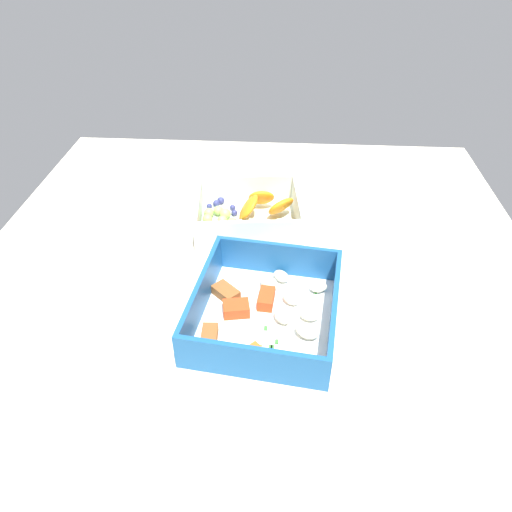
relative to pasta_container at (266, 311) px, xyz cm
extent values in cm
cube|color=beige|center=(11.43, 1.85, -2.62)|extent=(80.00, 80.00, 2.00)
cube|color=white|center=(-0.16, -0.04, -1.32)|extent=(20.46, 18.78, 0.60)
cube|color=#19518C|center=(-9.02, 1.12, 1.36)|extent=(2.74, 16.46, 4.76)
cube|color=#19518C|center=(8.70, -1.20, 1.36)|extent=(2.74, 16.46, 4.76)
cube|color=#19518C|center=(0.87, 7.86, 1.36)|extent=(17.20, 2.84, 4.76)
cube|color=#19518C|center=(-1.19, -7.93, 1.36)|extent=(17.20, 2.84, 4.76)
ellipsoid|color=beige|center=(-0.13, -5.33, -0.24)|extent=(1.82, 2.42, 1.13)
ellipsoid|color=beige|center=(5.07, -6.58, -0.23)|extent=(2.07, 2.58, 1.14)
ellipsoid|color=beige|center=(2.64, -3.07, -0.24)|extent=(2.62, 2.75, 1.13)
ellipsoid|color=beige|center=(5.27, -0.21, -0.05)|extent=(3.37, 3.28, 1.39)
ellipsoid|color=beige|center=(6.93, -1.74, -0.20)|extent=(2.87, 2.81, 1.18)
ellipsoid|color=beige|center=(-0.55, -2.06, -0.13)|extent=(3.12, 2.83, 1.28)
ellipsoid|color=beige|center=(-2.88, -4.96, -0.03)|extent=(3.04, 3.43, 1.42)
cube|color=brown|center=(-3.93, 6.25, -0.37)|extent=(2.94, 1.93, 1.30)
cube|color=#AD5B1E|center=(-6.66, 0.90, -0.39)|extent=(3.43, 3.43, 1.28)
cube|color=red|center=(2.50, 0.03, -0.25)|extent=(3.49, 2.18, 1.54)
cube|color=red|center=(0.52, 3.61, -0.29)|extent=(2.87, 3.55, 1.48)
cube|color=brown|center=(3.47, 5.23, -0.38)|extent=(3.89, 3.96, 1.28)
cube|color=#387A33|center=(-4.80, -0.81, -0.92)|extent=(0.60, 0.40, 0.20)
cube|color=#387A33|center=(-4.86, 0.35, -0.92)|extent=(0.60, 0.40, 0.20)
cube|color=#387A33|center=(4.82, -6.26, -0.92)|extent=(0.60, 0.40, 0.20)
cube|color=#387A33|center=(-4.82, -1.04, -0.92)|extent=(0.60, 0.40, 0.20)
cube|color=#387A33|center=(-3.93, -1.50, -0.92)|extent=(0.60, 0.40, 0.20)
cube|color=#387A33|center=(-1.91, -0.13, -0.92)|extent=(0.60, 0.40, 0.20)
cube|color=silver|center=(20.71, 3.66, -1.32)|extent=(15.37, 17.20, 0.60)
cube|color=silver|center=(14.13, 2.99, 1.22)|extent=(2.20, 15.86, 4.48)
cube|color=silver|center=(27.30, 4.33, 1.22)|extent=(2.20, 15.86, 4.48)
cube|color=silver|center=(19.94, 11.26, 1.22)|extent=(12.63, 1.87, 4.48)
cube|color=silver|center=(21.48, -3.94, 1.22)|extent=(12.63, 1.87, 4.48)
ellipsoid|color=orange|center=(21.98, -1.31, 1.23)|extent=(5.78, 5.82, 4.32)
ellipsoid|color=orange|center=(21.17, 3.67, 1.34)|extent=(4.72, 3.99, 4.52)
ellipsoid|color=orange|center=(24.48, 1.49, 1.16)|extent=(3.88, 4.42, 4.16)
cube|color=#F4EACC|center=(18.19, -1.33, -0.27)|extent=(3.04, 3.13, 1.51)
cube|color=#F4EACC|center=(17.55, 1.95, -0.07)|extent=(2.47, 3.24, 1.90)
cube|color=#F4EACC|center=(16.34, 4.92, -0.02)|extent=(4.12, 3.75, 2.01)
sphere|color=#9ECC60|center=(19.86, 9.96, -0.23)|extent=(1.58, 1.58, 1.58)
sphere|color=#9ECC60|center=(21.36, 7.38, -0.13)|extent=(1.78, 1.78, 1.78)
sphere|color=#9ECC60|center=(19.59, 7.62, -0.23)|extent=(1.58, 1.58, 1.58)
sphere|color=#9ECC60|center=(21.60, 10.00, -0.23)|extent=(1.59, 1.59, 1.59)
sphere|color=#9ECC60|center=(18.22, 9.85, -0.32)|extent=(1.40, 1.40, 1.40)
sphere|color=#9ECC60|center=(18.92, 6.01, -0.17)|extent=(1.71, 1.71, 1.71)
sphere|color=#9ECC60|center=(22.34, 8.56, -0.22)|extent=(1.60, 1.60, 1.60)
cone|color=red|center=(15.68, 9.00, 0.07)|extent=(2.74, 2.74, 2.19)
sphere|color=navy|center=(24.13, 10.31, -0.55)|extent=(0.95, 0.95, 0.95)
sphere|color=navy|center=(23.99, 6.49, -0.55)|extent=(0.94, 0.94, 0.94)
sphere|color=navy|center=(22.33, 6.03, -0.51)|extent=(1.02, 1.02, 1.02)
sphere|color=navy|center=(25.76, 8.61, -0.44)|extent=(1.17, 1.17, 1.17)
sphere|color=navy|center=(24.87, 9.25, -0.45)|extent=(1.14, 1.14, 1.14)
cylinder|color=white|center=(31.21, 1.39, -0.61)|extent=(4.24, 4.24, 2.03)
camera|label=1|loc=(-40.85, -1.47, 40.25)|focal=33.24mm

